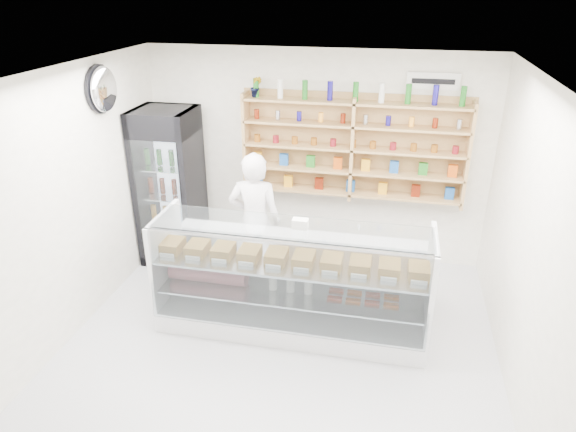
# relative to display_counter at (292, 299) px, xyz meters

# --- Properties ---
(room) EXTENTS (5.00, 5.00, 5.00)m
(room) POSITION_rel_display_counter_xyz_m (-0.06, -0.68, 1.05)
(room) COLOR #B7B7BD
(room) RESTS_ON ground
(display_counter) EXTENTS (2.91, 0.87, 1.27)m
(display_counter) POSITION_rel_display_counter_xyz_m (0.00, 0.00, 0.00)
(display_counter) COLOR white
(display_counter) RESTS_ON floor
(shop_worker) EXTENTS (0.66, 0.45, 1.75)m
(shop_worker) POSITION_rel_display_counter_xyz_m (-0.61, 0.77, 0.53)
(shop_worker) COLOR white
(shop_worker) RESTS_ON floor
(drinks_cooler) EXTENTS (0.76, 0.74, 2.09)m
(drinks_cooler) POSITION_rel_display_counter_xyz_m (-1.91, 1.24, 0.70)
(drinks_cooler) COLOR black
(drinks_cooler) RESTS_ON floor
(wall_shelving) EXTENTS (2.84, 0.28, 1.33)m
(wall_shelving) POSITION_rel_display_counter_xyz_m (0.44, 1.66, 1.24)
(wall_shelving) COLOR tan
(wall_shelving) RESTS_ON back_wall
(potted_plant) EXTENTS (0.15, 0.13, 0.26)m
(potted_plant) POSITION_rel_display_counter_xyz_m (-0.81, 1.66, 1.98)
(potted_plant) COLOR #1E6626
(potted_plant) RESTS_ON wall_shelving
(security_mirror) EXTENTS (0.15, 0.50, 0.50)m
(security_mirror) POSITION_rel_display_counter_xyz_m (-2.23, 0.52, 2.10)
(security_mirror) COLOR silver
(security_mirror) RESTS_ON left_wall
(wall_sign) EXTENTS (0.62, 0.03, 0.20)m
(wall_sign) POSITION_rel_display_counter_xyz_m (1.34, 1.79, 2.10)
(wall_sign) COLOR white
(wall_sign) RESTS_ON back_wall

